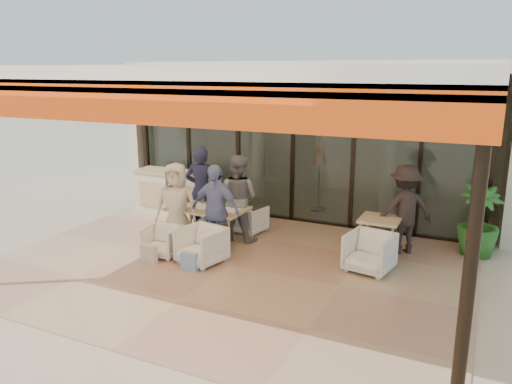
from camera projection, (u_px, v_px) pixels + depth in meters
ground at (229, 266)px, 8.72m from camera, size 70.00×70.00×0.00m
terrace_floor at (229, 266)px, 8.72m from camera, size 8.00×6.00×0.01m
terrace_structure at (218, 76)px, 7.71m from camera, size 8.00×6.00×3.40m
glass_storefront at (293, 151)px, 10.97m from camera, size 8.08×0.10×3.20m
interior_block at (326, 114)px, 12.84m from camera, size 9.05×3.62×3.52m
host_counter at (174, 192)px, 11.74m from camera, size 1.85×0.65×1.04m
dining_table at (208, 210)px, 9.71m from camera, size 1.50×0.90×0.93m
chair_far_left at (214, 212)px, 10.79m from camera, size 0.74×0.70×0.69m
chair_far_right at (249, 218)px, 10.44m from camera, size 0.72×0.69×0.64m
chair_near_left at (162, 240)px, 9.13m from camera, size 0.67×0.63×0.63m
chair_near_right at (201, 244)px, 8.76m from camera, size 0.85×0.81×0.74m
diner_navy at (201, 191)px, 10.21m from camera, size 0.76×0.59×1.86m
diner_grey at (238, 198)px, 9.87m from camera, size 0.86×0.68×1.74m
diner_cream at (177, 206)px, 9.44m from camera, size 0.93×0.74×1.66m
diner_periwinkle at (215, 210)px, 9.09m from camera, size 1.02×0.48×1.70m
tote_bag_cream at (149, 254)px, 8.81m from camera, size 0.30×0.10×0.34m
tote_bag_blue at (189, 262)px, 8.46m from camera, size 0.30×0.10×0.34m
side_table at (380, 224)px, 9.01m from camera, size 0.70×0.70×0.74m
side_chair at (370, 251)px, 8.42m from camera, size 0.83×0.79×0.75m
standing_woman at (405, 210)px, 9.15m from camera, size 1.25×1.10×1.68m
potted_palm at (479, 220)px, 9.07m from camera, size 1.05×1.05×1.36m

